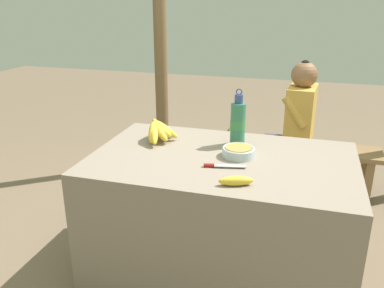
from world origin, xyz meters
name	(u,v)px	position (x,y,z in m)	size (l,w,h in m)	color
ground_plane	(219,268)	(0.00, 0.00, 0.00)	(12.00, 12.00, 0.00)	#75604C
market_counter	(221,216)	(0.00, 0.00, 0.36)	(1.44, 0.90, 0.73)	gray
banana_bunch_ripe	(159,130)	(-0.43, 0.15, 0.80)	(0.20, 0.30, 0.15)	#4C381E
serving_bowl	(238,151)	(0.08, 0.04, 0.76)	(0.18, 0.18, 0.06)	silver
water_bottle	(238,123)	(0.04, 0.22, 0.86)	(0.09, 0.09, 0.34)	#337556
loose_banana_front	(236,181)	(0.13, -0.32, 0.75)	(0.17, 0.10, 0.05)	gold
knife	(219,166)	(0.01, -0.14, 0.74)	(0.22, 0.07, 0.02)	#BCBCC1
wooden_bench	(281,151)	(0.25, 1.19, 0.35)	(1.55, 0.32, 0.41)	brown
seated_vendor	(294,120)	(0.33, 1.16, 0.64)	(0.42, 0.40, 1.11)	#564C60
banana_bunch_green	(234,132)	(-0.15, 1.18, 0.48)	(0.16, 0.26, 0.13)	#4C381E
support_post_near	(160,29)	(-0.89, 1.46, 1.27)	(0.12, 0.12, 2.55)	brown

